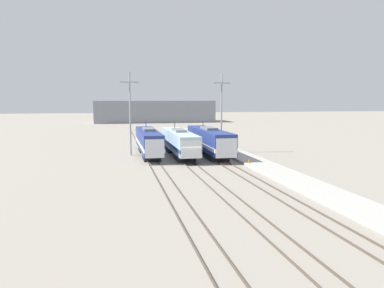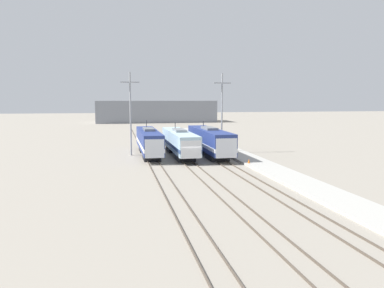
{
  "view_description": "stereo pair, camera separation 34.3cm",
  "coord_description": "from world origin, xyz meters",
  "px_view_note": "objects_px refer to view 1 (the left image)",
  "views": [
    {
      "loc": [
        -9.62,
        -47.75,
        8.49
      ],
      "look_at": [
        0.6,
        1.43,
        2.54
      ],
      "focal_mm": 35.0,
      "sensor_mm": 36.0,
      "label": 1
    },
    {
      "loc": [
        -9.28,
        -47.82,
        8.49
      ],
      "look_at": [
        0.6,
        1.43,
        2.54
      ],
      "focal_mm": 35.0,
      "sensor_mm": 36.0,
      "label": 2
    }
  ],
  "objects_px": {
    "locomotive_far_left": "(149,142)",
    "traffic_cone": "(249,161)",
    "catenary_tower_left": "(130,112)",
    "locomotive_far_right": "(210,141)",
    "locomotive_center": "(180,142)",
    "catenary_tower_right": "(221,111)"
  },
  "relations": [
    {
      "from": "locomotive_center",
      "to": "locomotive_far_left",
      "type": "bearing_deg",
      "value": 165.28
    },
    {
      "from": "traffic_cone",
      "to": "catenary_tower_left",
      "type": "bearing_deg",
      "value": 140.69
    },
    {
      "from": "locomotive_far_left",
      "to": "locomotive_far_right",
      "type": "relative_size",
      "value": 0.98
    },
    {
      "from": "catenary_tower_right",
      "to": "traffic_cone",
      "type": "distance_m",
      "value": 13.48
    },
    {
      "from": "traffic_cone",
      "to": "locomotive_center",
      "type": "bearing_deg",
      "value": 126.61
    },
    {
      "from": "catenary_tower_left",
      "to": "catenary_tower_right",
      "type": "height_order",
      "value": "same"
    },
    {
      "from": "catenary_tower_right",
      "to": "traffic_cone",
      "type": "xyz_separation_m",
      "value": [
        0.28,
        -12.01,
        -6.12
      ]
    },
    {
      "from": "locomotive_far_left",
      "to": "locomotive_center",
      "type": "xyz_separation_m",
      "value": [
        4.59,
        -1.21,
        -0.07
      ]
    },
    {
      "from": "locomotive_far_left",
      "to": "catenary_tower_left",
      "type": "distance_m",
      "value": 5.35
    },
    {
      "from": "locomotive_far_right",
      "to": "catenary_tower_left",
      "type": "height_order",
      "value": "catenary_tower_left"
    },
    {
      "from": "locomotive_far_left",
      "to": "traffic_cone",
      "type": "xyz_separation_m",
      "value": [
        12.0,
        -11.18,
        -1.56
      ]
    },
    {
      "from": "locomotive_far_left",
      "to": "catenary_tower_left",
      "type": "relative_size",
      "value": 1.45
    },
    {
      "from": "locomotive_center",
      "to": "catenary_tower_left",
      "type": "height_order",
      "value": "catenary_tower_left"
    },
    {
      "from": "catenary_tower_left",
      "to": "traffic_cone",
      "type": "height_order",
      "value": "catenary_tower_left"
    },
    {
      "from": "locomotive_center",
      "to": "catenary_tower_right",
      "type": "distance_m",
      "value": 8.74
    },
    {
      "from": "traffic_cone",
      "to": "locomotive_far_right",
      "type": "bearing_deg",
      "value": 106.66
    },
    {
      "from": "locomotive_far_right",
      "to": "locomotive_far_left",
      "type": "bearing_deg",
      "value": 169.19
    },
    {
      "from": "locomotive_center",
      "to": "catenary_tower_right",
      "type": "relative_size",
      "value": 1.48
    },
    {
      "from": "locomotive_far_right",
      "to": "catenary_tower_left",
      "type": "xyz_separation_m",
      "value": [
        -11.84,
        2.58,
        4.5
      ]
    },
    {
      "from": "locomotive_center",
      "to": "traffic_cone",
      "type": "bearing_deg",
      "value": -53.39
    },
    {
      "from": "catenary_tower_right",
      "to": "traffic_cone",
      "type": "relative_size",
      "value": 21.36
    },
    {
      "from": "locomotive_far_right",
      "to": "traffic_cone",
      "type": "distance_m",
      "value": 9.97
    }
  ]
}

